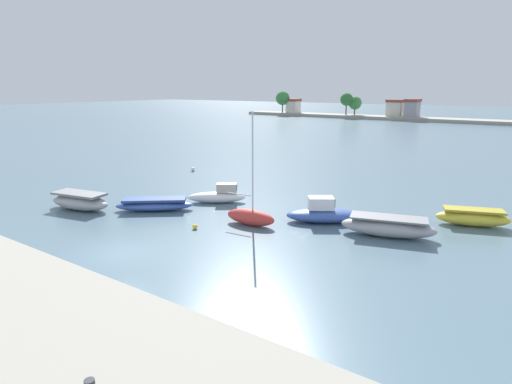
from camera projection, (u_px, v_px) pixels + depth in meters
ground_plane at (122, 253)px, 22.50m from camera, size 400.00×400.00×0.00m
moored_boat_0 at (80, 201)px, 30.39m from camera, size 5.12×2.70×1.24m
moored_boat_1 at (155, 205)px, 30.20m from camera, size 5.22×4.60×0.88m
moored_boat_2 at (218, 196)px, 32.23m from camera, size 4.30×3.58×1.46m
moored_boat_3 at (250, 216)px, 26.97m from camera, size 3.46×1.33×7.14m
moored_boat_4 at (323, 213)px, 27.61m from camera, size 5.04×4.19×1.65m
moored_boat_5 at (388, 227)px, 24.96m from camera, size 5.68×3.19×1.17m
moored_boat_6 at (473, 218)px, 26.87m from camera, size 4.60×2.78×1.08m
mooring_buoy_0 at (195, 227)px, 26.28m from camera, size 0.32×0.32×0.32m
mooring_buoy_1 at (81, 197)px, 33.35m from camera, size 0.29×0.29×0.29m
mooring_buoy_2 at (193, 169)px, 44.24m from camera, size 0.42×0.42×0.42m
distant_shoreline at (468, 114)px, 102.73m from camera, size 123.49×6.99×8.09m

